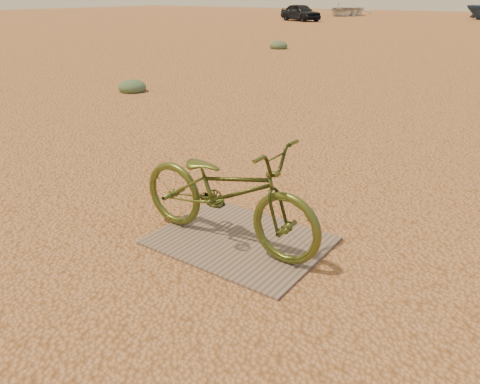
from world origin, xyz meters
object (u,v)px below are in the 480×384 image
Objects in this scene: plywood_board at (240,240)px; boat_near_left at (345,9)px; car at (301,12)px; bicycle at (226,191)px.

plywood_board is 45.62m from boat_near_left.
car reaches higher than plywood_board.
bicycle is 0.48× the size of car.
car is (-16.44, 31.64, 0.14)m from bicycle.
car is 10.66m from boat_near_left.
car reaches higher than boat_near_left.
bicycle is 35.66m from car.
plywood_board is 0.27× the size of boat_near_left.
boat_near_left is at bearing 21.93° from bicycle.
bicycle is at bearing -128.06° from car.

